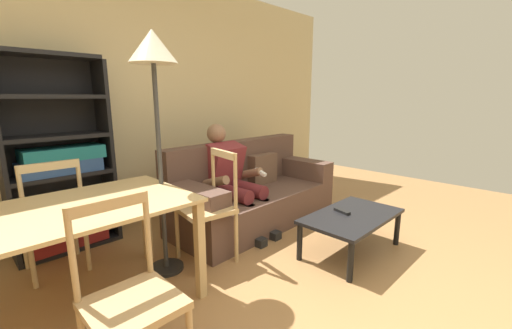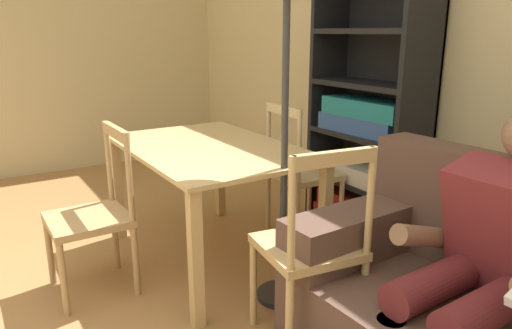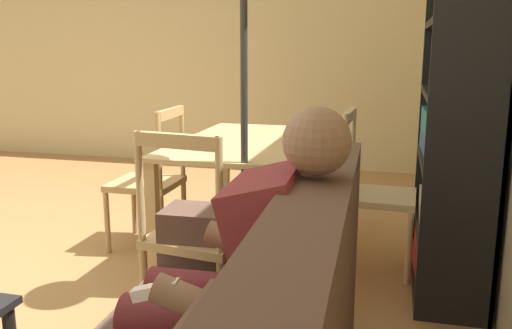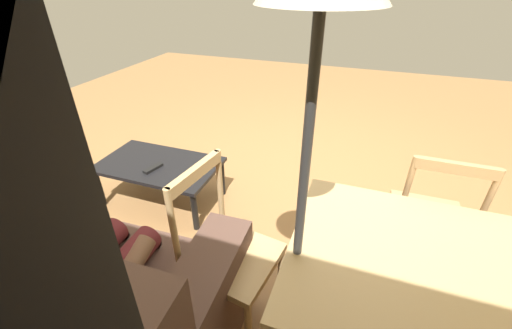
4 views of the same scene
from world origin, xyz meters
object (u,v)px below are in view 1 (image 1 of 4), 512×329
Objects in this scene: person_lounging at (231,178)px; coffee_table at (352,219)px; dining_chair_by_doorway at (130,299)px; bookshelf at (62,175)px; dining_chair_facing_couch at (209,208)px; couch at (252,193)px; dining_chair_near_wall at (53,219)px; tv_remote at (342,211)px; dining_table at (79,222)px; floor_lamp at (154,71)px.

person_lounging reaches higher than coffee_table.
bookshelf is at bearing 83.94° from dining_chair_by_doorway.
person_lounging is 0.71m from dining_chair_facing_couch.
couch is at bearing 29.92° from dining_chair_by_doorway.
dining_chair_near_wall is at bearing 169.87° from couch.
tv_remote is at bearing -0.32° from dining_chair_by_doorway.
dining_chair_facing_couch is at bearing -156.86° from couch.
floor_lamp is at bearing 9.44° from dining_table.
coffee_table is at bearing -37.45° from dining_chair_near_wall.
couch is 2.16× the size of dining_chair_by_doorway.
dining_chair_near_wall is at bearing 142.55° from coffee_table.
couch is 1.46× the size of dining_table.
coffee_table is 0.72× the size of dining_table.
dining_chair_facing_couch is 1.20m from floor_lamp.
couch is 1.83m from floor_lamp.
dining_chair_facing_couch is (1.02, -0.73, 0.02)m from dining_chair_near_wall.
couch is 0.99m from dining_chair_facing_couch.
floor_lamp is at bearing 163.36° from dining_chair_facing_couch.
coffee_table is 0.52× the size of floor_lamp.
dining_chair_near_wall is (-2.01, 1.46, 0.08)m from tv_remote.
person_lounging is at bearing 15.41° from floor_lamp.
tv_remote reaches higher than coffee_table.
floor_lamp is at bearing -43.67° from dining_chair_near_wall.
dining_chair_near_wall is 0.50× the size of floor_lamp.
couch is at bearing -24.26° from bookshelf.
dining_table is at bearing -89.90° from dining_chair_near_wall.
floor_lamp reaches higher than coffee_table.
dining_table reaches higher than tv_remote.
couch is 0.40m from person_lounging.
dining_table is at bearing -168.78° from couch.
couch is 11.85× the size of tv_remote.
bookshelf is at bearing 65.09° from dining_chair_near_wall.
person_lounging reaches higher than dining_chair_by_doorway.
floor_lamp is (0.45, -1.05, 0.90)m from bookshelf.
tv_remote is at bearing -36.31° from dining_chair_facing_couch.
coffee_table is 2.73m from bookshelf.
dining_chair_near_wall is at bearing 136.33° from floor_lamp.
person_lounging is 0.83× the size of dining_table.
floor_lamp reaches higher than person_lounging.
dining_chair_by_doorway is (-2.03, 0.11, 0.12)m from coffee_table.
person_lounging is at bearing 109.36° from coffee_table.
dining_chair_near_wall is 0.98× the size of dining_chair_facing_couch.
dining_chair_facing_couch is (-0.99, 0.73, 0.10)m from tv_remote.
dining_chair_near_wall reaches higher than dining_chair_by_doorway.
couch is at bearing -10.13° from dining_chair_near_wall.
person_lounging is 1.15× the size of coffee_table.
dining_chair_facing_couch is at bearing -147.35° from person_lounging.
tv_remote is 0.17× the size of dining_chair_facing_couch.
coffee_table is at bearing -22.28° from dining_table.
floor_lamp reaches higher than couch.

